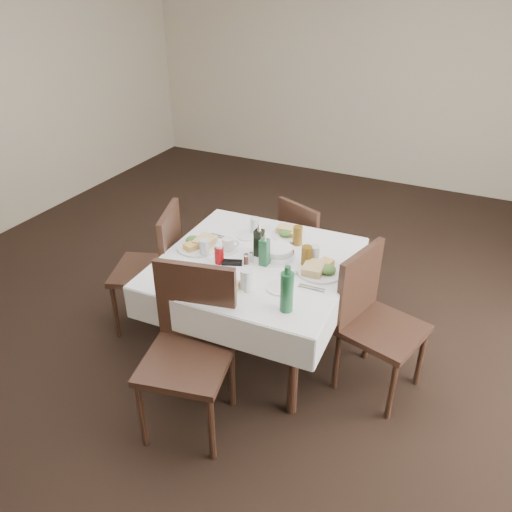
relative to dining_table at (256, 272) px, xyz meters
The scene contains 33 objects.
ground_plane 0.75m from the dining_table, 132.77° to the left, with size 7.00×7.00×0.00m, color black.
room_shell 1.08m from the dining_table, 132.77° to the left, with size 6.04×7.04×2.80m.
dining_table is the anchor object (origin of this frame).
chair_north 0.86m from the dining_table, 87.09° to the left, with size 0.53×0.53×0.86m.
chair_south 0.69m from the dining_table, 97.14° to the right, with size 0.57×0.57×1.01m.
chair_east 0.80m from the dining_table, ahead, with size 0.56×0.56×0.96m.
chair_west 0.80m from the dining_table, behind, with size 0.59×0.59×0.97m.
meal_north 0.43m from the dining_table, 82.81° to the left, with size 0.24×0.24×0.05m.
meal_south 0.40m from the dining_table, 94.51° to the right, with size 0.28×0.28×0.06m.
meal_east 0.44m from the dining_table, ahead, with size 0.30×0.30×0.07m.
meal_west 0.44m from the dining_table, behind, with size 0.29×0.29×0.06m.
side_plate_a 0.35m from the dining_table, 125.63° to the left, with size 0.16×0.16×0.01m.
side_plate_b 0.37m from the dining_table, 41.08° to the right, with size 0.17×0.17×0.01m.
water_n 0.41m from the dining_table, 116.82° to the left, with size 0.06×0.06×0.12m.
water_s 0.38m from the dining_table, 73.35° to the right, with size 0.07×0.07×0.14m.
water_e 0.41m from the dining_table, 21.80° to the left, with size 0.06×0.06×0.12m.
water_w 0.38m from the dining_table, 165.47° to the right, with size 0.06×0.06×0.12m.
iced_tea_a 0.39m from the dining_table, 62.99° to the left, with size 0.06×0.06×0.14m.
iced_tea_b 0.37m from the dining_table, 13.28° to the left, with size 0.07×0.07×0.14m.
bread_basket 0.19m from the dining_table, 43.48° to the left, with size 0.22×0.22×0.07m.
oil_cruet_dark 0.20m from the dining_table, 98.53° to the left, with size 0.06×0.06×0.24m.
oil_cruet_green 0.20m from the dining_table, 16.99° to the right, with size 0.06×0.06×0.23m.
ketchup_bottle 0.28m from the dining_table, 146.87° to the right, with size 0.06×0.06×0.13m.
salt_shaker 0.12m from the dining_table, 130.82° to the right, with size 0.03×0.03×0.07m.
pepper_shaker 0.15m from the dining_table, 119.23° to the right, with size 0.03×0.03×0.07m.
coffee_mug 0.26m from the dining_table, behind, with size 0.13×0.13×0.09m.
sunglasses 0.19m from the dining_table, 136.02° to the right, with size 0.14×0.09×0.03m.
green_bottle 0.61m from the dining_table, 46.87° to the right, with size 0.07×0.07×0.28m.
sugar_caddy 0.29m from the dining_table, 12.04° to the right, with size 0.09×0.07×0.04m.
cutlery_n 0.40m from the dining_table, 71.52° to the left, with size 0.06×0.18×0.01m.
cutlery_s 0.45m from the dining_table, 106.91° to the right, with size 0.10×0.20×0.01m.
cutlery_e 0.48m from the dining_table, 19.27° to the right, with size 0.16×0.05×0.01m.
cutlery_w 0.42m from the dining_table, 154.39° to the left, with size 0.17×0.05×0.01m.
Camera 1 is at (1.44, -2.76, 2.43)m, focal length 35.00 mm.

